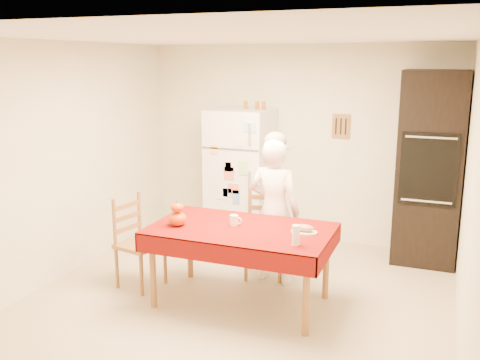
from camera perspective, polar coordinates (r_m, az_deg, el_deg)
The scene contains 17 objects.
floor at distance 5.26m, azimuth -0.80°, elevation -13.32°, with size 4.50×4.50×0.00m, color tan.
room_shell at distance 4.77m, azimuth -0.84°, elevation 4.46°, with size 4.02×4.52×2.51m.
refrigerator at distance 6.87m, azimuth 0.05°, elevation 0.48°, with size 0.75×0.74×1.70m.
oven_cabinet at distance 6.42m, azimuth 19.56°, elevation 1.15°, with size 0.70×0.62×2.20m.
dining_table at distance 5.07m, azimuth 0.12°, elevation -5.85°, with size 1.70×1.00×0.76m.
chair_far at distance 5.82m, azimuth 2.70°, elevation -5.30°, with size 0.50×0.49×0.95m.
chair_left at distance 5.65m, azimuth -11.08°, elevation -6.11°, with size 0.48×0.49×0.95m.
seated_woman at distance 5.58m, azimuth 3.68°, elevation -3.30°, with size 0.56×0.37×1.54m, color white.
coffee_mug at distance 5.11m, azimuth -0.63°, elevation -4.31°, with size 0.08×0.08×0.10m, color white.
pumpkin_lower at distance 5.13m, azimuth -6.70°, elevation -4.14°, with size 0.18×0.18×0.13m, color #EC3E05.
pumpkin_upper at distance 5.10m, azimuth -6.73°, elevation -2.93°, with size 0.12×0.12×0.09m, color #E15B05.
wine_glass at distance 4.59m, azimuth 5.99°, elevation -5.87°, with size 0.07×0.07×0.18m, color white.
bread_plate at distance 4.93m, azimuth 6.85°, elevation -5.55°, with size 0.24×0.24×0.02m, color white.
bread_loaf at distance 4.91m, azimuth 6.87°, elevation -5.10°, with size 0.18×0.10×0.06m, color #AE7D55.
spice_jar_left at distance 6.76m, azimuth 0.62°, elevation 8.00°, with size 0.05×0.05×0.10m, color #90581A.
spice_jar_mid at distance 6.71m, azimuth 1.85°, elevation 7.96°, with size 0.05×0.05×0.10m, color brown.
spice_jar_right at distance 6.68m, azimuth 2.54°, elevation 7.94°, with size 0.05×0.05×0.10m, color brown.
Camera 1 is at (1.78, -4.37, 2.31)m, focal length 40.00 mm.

